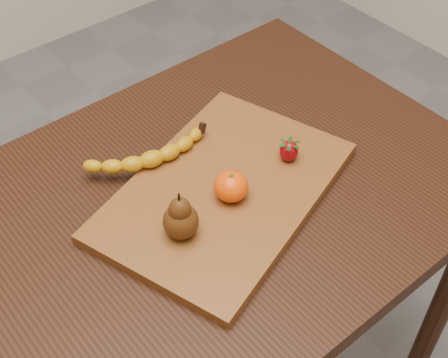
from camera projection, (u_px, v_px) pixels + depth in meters
table at (206, 231)px, 1.17m from camera, size 1.00×0.70×0.76m
cutting_board at (224, 191)px, 1.09m from camera, size 0.52×0.43×0.02m
banana at (152, 159)px, 1.11m from camera, size 0.21×0.10×0.03m
pear at (180, 214)px, 0.98m from camera, size 0.06×0.06×0.09m
mandarin at (231, 186)px, 1.05m from camera, size 0.06×0.06×0.05m
strawberry at (289, 150)px, 1.12m from camera, size 0.04×0.04×0.04m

